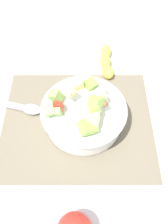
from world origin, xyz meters
The scene contains 5 objects.
ground_plane centered at (0.00, 0.00, 0.00)m, with size 2.40×2.40×0.00m, color silver.
placemat centered at (0.00, 0.00, 0.00)m, with size 0.42×0.36×0.01m, color #756B56.
salad_bowl centered at (0.02, 0.00, 0.05)m, with size 0.23×0.23×0.12m.
serving_spoon centered at (-0.17, 0.05, 0.01)m, with size 0.21×0.08×0.01m.
banana_whole centered at (0.09, 0.22, 0.02)m, with size 0.05×0.15×0.04m.
Camera 1 is at (0.02, -0.36, 0.58)m, focal length 39.07 mm.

